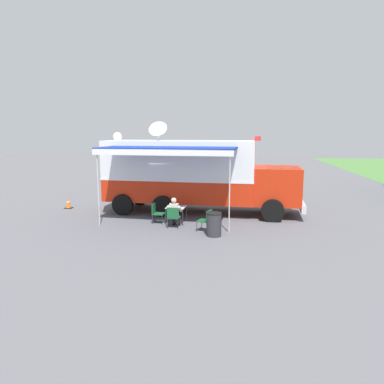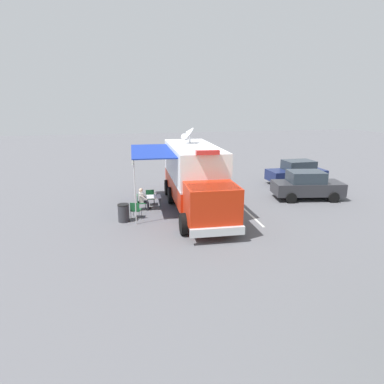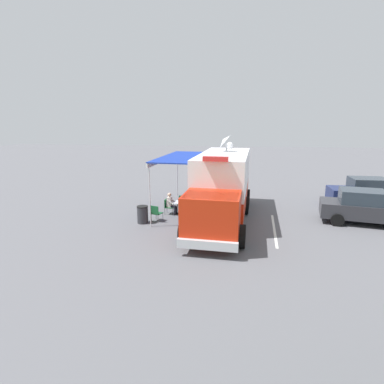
{
  "view_description": "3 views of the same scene",
  "coord_description": "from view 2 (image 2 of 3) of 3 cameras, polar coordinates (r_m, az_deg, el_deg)",
  "views": [
    {
      "loc": [
        17.42,
        2.89,
        3.9
      ],
      "look_at": [
        0.49,
        0.65,
        1.08
      ],
      "focal_mm": 33.93,
      "sensor_mm": 36.0,
      "label": 1
    },
    {
      "loc": [
        4.54,
        18.37,
        5.78
      ],
      "look_at": [
        0.26,
        0.8,
        1.0
      ],
      "focal_mm": 31.36,
      "sensor_mm": 36.0,
      "label": 2
    },
    {
      "loc": [
        -0.64,
        16.81,
        5.16
      ],
      "look_at": [
        1.79,
        -0.05,
        1.28
      ],
      "focal_mm": 28.88,
      "sensor_mm": 36.0,
      "label": 3
    }
  ],
  "objects": [
    {
      "name": "command_truck",
      "position": [
        18.59,
        0.49,
        2.87
      ],
      "size": [
        5.21,
        9.62,
        4.53
      ],
      "color": "red",
      "rests_on": "ground"
    },
    {
      "name": "water_bottle",
      "position": [
        19.11,
        -6.16,
        -0.3
      ],
      "size": [
        0.07,
        0.07,
        0.22
      ],
      "color": "silver",
      "rests_on": "folding_table"
    },
    {
      "name": "car_far_corner",
      "position": [
        25.91,
        17.38,
        3.21
      ],
      "size": [
        4.21,
        2.03,
        1.76
      ],
      "color": "navy",
      "rests_on": "ground"
    },
    {
      "name": "seated_responder",
      "position": [
        18.91,
        -8.35,
        -1.1
      ],
      "size": [
        0.68,
        0.58,
        1.25
      ],
      "color": "silver",
      "rests_on": "ground"
    },
    {
      "name": "trash_bin",
      "position": [
        17.25,
        -11.55,
        -3.49
      ],
      "size": [
        0.57,
        0.57,
        0.91
      ],
      "color": "#2D2D33",
      "rests_on": "ground"
    },
    {
      "name": "ground_plane",
      "position": [
        19.79,
        0.18,
        -2.19
      ],
      "size": [
        100.0,
        100.0,
        0.0
      ],
      "primitive_type": "plane",
      "color": "#5B5B60"
    },
    {
      "name": "traffic_cone",
      "position": [
        25.28,
        -3.01,
        2.2
      ],
      "size": [
        0.36,
        0.36,
        0.58
      ],
      "color": "black",
      "rests_on": "ground"
    },
    {
      "name": "folding_table",
      "position": [
        19.0,
        -6.53,
        -0.9
      ],
      "size": [
        0.85,
        0.85,
        0.73
      ],
      "color": "silver",
      "rests_on": "ground"
    },
    {
      "name": "folding_chair_at_table",
      "position": [
        18.95,
        -8.91,
        -1.53
      ],
      "size": [
        0.51,
        0.51,
        0.87
      ],
      "color": "#19562D",
      "rests_on": "ground"
    },
    {
      "name": "car_behind_truck",
      "position": [
        22.02,
        18.96,
        1.12
      ],
      "size": [
        4.46,
        2.6,
        1.76
      ],
      "color": "#2D2D33",
      "rests_on": "ground"
    },
    {
      "name": "folding_chair_spare_by_truck",
      "position": [
        17.59,
        -9.6,
        -2.85
      ],
      "size": [
        0.62,
        0.62,
        0.87
      ],
      "color": "#19562D",
      "rests_on": "ground"
    },
    {
      "name": "folding_chair_beside_table",
      "position": [
        19.84,
        -7.13,
        -0.72
      ],
      "size": [
        0.51,
        0.51,
        0.87
      ],
      "color": "#19562D",
      "rests_on": "ground"
    },
    {
      "name": "lot_stripe",
      "position": [
        18.76,
        9.41,
        -3.36
      ],
      "size": [
        0.42,
        4.8,
        0.01
      ],
      "primitive_type": "cube",
      "rotation": [
        0.0,
        0.0,
        -0.06
      ],
      "color": "silver",
      "rests_on": "ground"
    }
  ]
}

